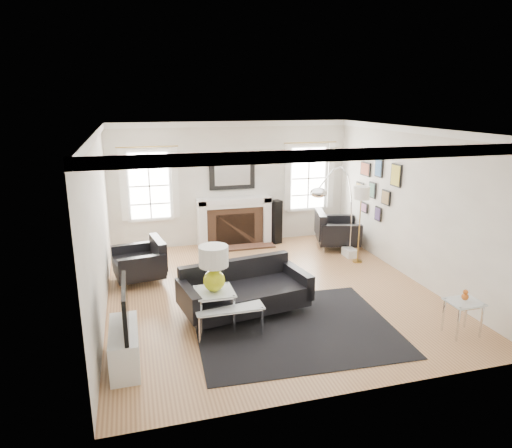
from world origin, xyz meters
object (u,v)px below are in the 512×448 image
object	(u,v)px
coffee_table	(225,300)
gourd_lamp	(214,265)
armchair_left	(142,263)
fireplace	(234,222)
arc_floor_lamp	(336,212)
sofa	(243,292)
armchair_right	(335,231)

from	to	relation	value
coffee_table	gourd_lamp	size ratio (longest dim) A/B	1.43
armchair_left	coffee_table	world-z (taller)	armchair_left
fireplace	arc_floor_lamp	bearing A→B (deg)	-51.53
sofa	gourd_lamp	size ratio (longest dim) A/B	3.11
arc_floor_lamp	armchair_right	bearing A→B (deg)	64.80
fireplace	gourd_lamp	xyz separation A→B (m)	(-1.17, -3.87, 0.45)
armchair_left	armchair_right	bearing A→B (deg)	11.44
armchair_left	gourd_lamp	size ratio (longest dim) A/B	1.60
sofa	gourd_lamp	bearing A→B (deg)	-141.92
armchair_right	gourd_lamp	size ratio (longest dim) A/B	1.81
sofa	gourd_lamp	distance (m)	0.93
fireplace	gourd_lamp	bearing A→B (deg)	-106.90
fireplace	gourd_lamp	size ratio (longest dim) A/B	2.51
gourd_lamp	coffee_table	bearing A→B (deg)	25.18
coffee_table	gourd_lamp	distance (m)	0.62
fireplace	arc_floor_lamp	distance (m)	2.62
sofa	coffee_table	distance (m)	0.50
fireplace	sofa	distance (m)	3.51
fireplace	sofa	world-z (taller)	fireplace
gourd_lamp	sofa	bearing A→B (deg)	38.08
armchair_left	coffee_table	bearing A→B (deg)	-61.67
coffee_table	arc_floor_lamp	xyz separation A→B (m)	(2.59, 1.79, 0.74)
armchair_right	arc_floor_lamp	xyz separation A→B (m)	(-0.55, -1.16, 0.76)
coffee_table	arc_floor_lamp	distance (m)	3.24
fireplace	coffee_table	size ratio (longest dim) A/B	1.75
coffee_table	fireplace	bearing A→B (deg)	75.11
sofa	arc_floor_lamp	bearing A→B (deg)	33.15
armchair_right	coffee_table	distance (m)	4.31
gourd_lamp	arc_floor_lamp	bearing A→B (deg)	34.15
fireplace	coffee_table	bearing A→B (deg)	-104.89
sofa	arc_floor_lamp	size ratio (longest dim) A/B	1.00
coffee_table	arc_floor_lamp	bearing A→B (deg)	34.67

